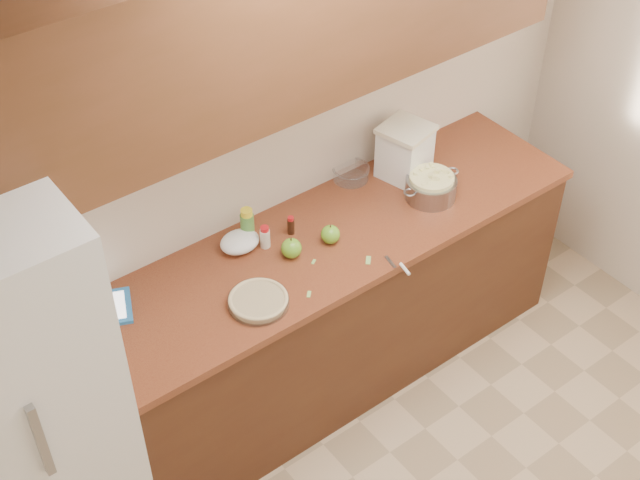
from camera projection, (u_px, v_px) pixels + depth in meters
room_shell at (597, 399)px, 2.81m from camera, size 3.60×3.60×3.60m
counter_run at (317, 315)px, 4.25m from camera, size 2.64×0.68×0.92m
upper_cabinets at (291, 17)px, 3.36m from camera, size 2.60×0.34×0.70m
fridge at (11, 408)px, 3.28m from camera, size 0.70×0.70×1.80m
pie at (258, 301)px, 3.64m from camera, size 0.26×0.26×0.04m
colander at (431, 187)px, 4.15m from camera, size 0.33×0.24×0.12m
flour_canister at (405, 151)px, 4.23m from camera, size 0.27×0.27×0.27m
tablet at (98, 310)px, 3.62m from camera, size 0.32×0.29×0.02m
paring_knife at (402, 268)px, 3.81m from camera, size 0.04×0.16×0.01m
lemon_bottle at (247, 225)px, 3.91m from camera, size 0.06×0.06×0.17m
cinnamon_shaker at (265, 237)px, 3.89m from camera, size 0.04×0.04×0.11m
vanilla_bottle at (291, 226)px, 3.97m from camera, size 0.03×0.03×0.09m
mixing_bowl at (351, 172)px, 4.27m from camera, size 0.18×0.18×0.07m
paper_towel at (240, 242)px, 3.89m from camera, size 0.23×0.21×0.07m
apple_left at (291, 248)px, 3.85m from camera, size 0.09×0.09×0.10m
apple_center at (330, 234)px, 3.92m from camera, size 0.09×0.09×0.10m
peel_a at (368, 260)px, 3.86m from camera, size 0.05×0.05×0.00m
peel_b at (309, 294)px, 3.70m from camera, size 0.04×0.04×0.00m
peel_c at (314, 262)px, 3.85m from camera, size 0.03×0.03×0.00m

